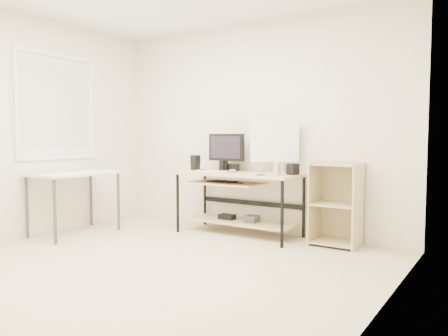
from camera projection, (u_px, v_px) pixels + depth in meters
name	position (u px, v px, depth m)	size (l,w,h in m)	color
room	(131.00, 121.00, 3.89)	(4.01, 4.01, 2.62)	beige
desk	(237.00, 190.00, 5.23)	(1.50, 0.65, 0.75)	#DCBB8B
side_table	(74.00, 179.00, 5.25)	(0.60, 1.00, 0.75)	white
shelf_unit	(337.00, 204.00, 4.72)	(0.50, 0.40, 0.90)	tan
black_monitor	(226.00, 150.00, 5.45)	(0.51, 0.21, 0.46)	black
white_imac	(275.00, 143.00, 5.09)	(0.56, 0.22, 0.61)	silver
keyboard	(212.00, 171.00, 5.39)	(0.39, 0.11, 0.01)	white
mouse	(233.00, 171.00, 5.22)	(0.07, 0.11, 0.04)	#ADADB2
center_speaker	(233.00, 167.00, 5.45)	(0.18, 0.08, 0.09)	black
speaker_left	(195.00, 162.00, 5.62)	(0.10, 0.10, 0.19)	black
speaker_right	(293.00, 169.00, 4.89)	(0.10, 0.10, 0.13)	black
audio_controller	(222.00, 166.00, 5.34)	(0.07, 0.04, 0.14)	black
volume_puck	(202.00, 170.00, 5.41)	(0.05, 0.05, 0.02)	black
smartphone	(260.00, 175.00, 4.83)	(0.06, 0.10, 0.01)	black
coaster	(281.00, 175.00, 4.79)	(0.10, 0.10, 0.01)	olive
drinking_glass	(281.00, 168.00, 4.79)	(0.07, 0.07, 0.15)	white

